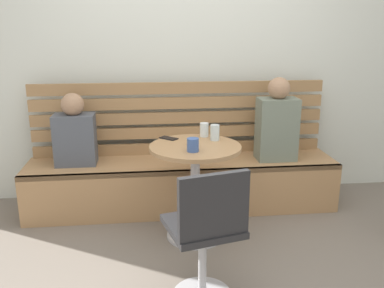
% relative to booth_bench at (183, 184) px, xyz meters
% --- Properties ---
extents(ground, '(8.00, 8.00, 0.00)m').
position_rel_booth_bench_xyz_m(ground, '(0.00, -1.20, -0.22)').
color(ground, '#70665B').
extents(back_wall, '(5.20, 0.10, 2.90)m').
position_rel_booth_bench_xyz_m(back_wall, '(0.00, 0.44, 1.23)').
color(back_wall, silver).
rests_on(back_wall, ground).
extents(booth_bench, '(2.70, 0.52, 0.44)m').
position_rel_booth_bench_xyz_m(booth_bench, '(0.00, 0.00, 0.00)').
color(booth_bench, '#A87C51').
rests_on(booth_bench, ground).
extents(booth_backrest, '(2.65, 0.04, 0.66)m').
position_rel_booth_bench_xyz_m(booth_backrest, '(0.00, 0.24, 0.56)').
color(booth_backrest, '#9A7249').
rests_on(booth_backrest, booth_bench).
extents(cafe_table, '(0.68, 0.68, 0.74)m').
position_rel_booth_bench_xyz_m(cafe_table, '(0.05, -0.55, 0.30)').
color(cafe_table, '#ADADB2').
rests_on(cafe_table, ground).
extents(white_chair, '(0.49, 0.49, 0.85)m').
position_rel_booth_bench_xyz_m(white_chair, '(0.01, -1.36, 0.24)').
color(white_chair, '#ADADB2').
rests_on(white_chair, ground).
extents(person_adult, '(0.34, 0.22, 0.73)m').
position_rel_booth_bench_xyz_m(person_adult, '(0.83, -0.02, 0.54)').
color(person_adult, slate).
rests_on(person_adult, booth_bench).
extents(person_child_left, '(0.34, 0.22, 0.61)m').
position_rel_booth_bench_xyz_m(person_child_left, '(-0.91, 0.03, 0.49)').
color(person_child_left, '#4C515B').
rests_on(person_child_left, booth_bench).
extents(cup_espresso_small, '(0.06, 0.06, 0.05)m').
position_rel_booth_bench_xyz_m(cup_espresso_small, '(0.02, -0.55, 0.55)').
color(cup_espresso_small, silver).
rests_on(cup_espresso_small, cafe_table).
extents(cup_glass_tall, '(0.07, 0.07, 0.12)m').
position_rel_booth_bench_xyz_m(cup_glass_tall, '(0.21, -0.41, 0.58)').
color(cup_glass_tall, silver).
rests_on(cup_glass_tall, cafe_table).
extents(cup_mug_blue, '(0.08, 0.08, 0.09)m').
position_rel_booth_bench_xyz_m(cup_mug_blue, '(0.01, -0.69, 0.57)').
color(cup_mug_blue, '#3D5B9E').
rests_on(cup_mug_blue, cafe_table).
extents(cup_water_clear, '(0.07, 0.07, 0.11)m').
position_rel_booth_bench_xyz_m(cup_water_clear, '(0.15, -0.30, 0.57)').
color(cup_water_clear, white).
rests_on(cup_water_clear, cafe_table).
extents(phone_on_table, '(0.15, 0.15, 0.01)m').
position_rel_booth_bench_xyz_m(phone_on_table, '(-0.14, -0.33, 0.52)').
color(phone_on_table, black).
rests_on(phone_on_table, cafe_table).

